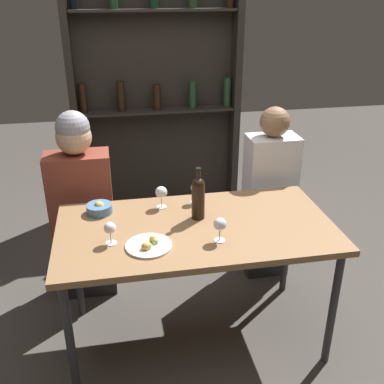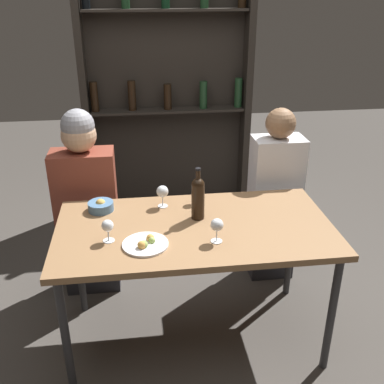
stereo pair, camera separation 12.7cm
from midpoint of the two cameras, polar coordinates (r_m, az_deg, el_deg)
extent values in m
plane|color=#47423D|center=(2.93, -0.86, -17.72)|extent=(10.00, 10.00, 0.00)
cube|color=olive|center=(2.47, -0.97, -4.70)|extent=(1.51, 0.79, 0.04)
cylinder|color=#2D2D30|center=(2.43, -16.71, -17.99)|extent=(0.04, 0.04, 0.74)
cylinder|color=#2D2D30|center=(2.62, 16.09, -14.15)|extent=(0.04, 0.04, 0.74)
cylinder|color=#2D2D30|center=(2.96, -15.65, -9.10)|extent=(0.04, 0.04, 0.74)
cylinder|color=#2D2D30|center=(3.12, 10.81, -6.61)|extent=(0.04, 0.04, 0.74)
cube|color=#28231E|center=(4.16, -5.49, 10.82)|extent=(1.43, 0.02, 1.93)
cube|color=#28231E|center=(4.06, -15.56, 9.66)|extent=(0.06, 0.18, 1.93)
cube|color=#28231E|center=(4.19, 4.61, 10.93)|extent=(0.06, 0.18, 1.93)
cube|color=#28231E|center=(4.07, -5.34, 10.24)|extent=(1.35, 0.18, 0.02)
cylinder|color=black|center=(4.03, -14.61, 11.45)|extent=(0.07, 0.07, 0.26)
cylinder|color=black|center=(4.02, -9.93, 11.86)|extent=(0.07, 0.07, 0.26)
cylinder|color=black|center=(4.03, -5.38, 11.90)|extent=(0.07, 0.07, 0.22)
cylinder|color=#19381E|center=(4.07, -0.85, 12.23)|extent=(0.07, 0.07, 0.24)
cylinder|color=#19381E|center=(4.14, 3.58, 12.54)|extent=(0.07, 0.07, 0.26)
cube|color=#28231E|center=(3.94, -5.85, 22.02)|extent=(1.35, 0.18, 0.02)
cylinder|color=black|center=(2.50, -0.67, -1.22)|extent=(0.07, 0.07, 0.21)
sphere|color=black|center=(2.45, -0.68, 0.94)|extent=(0.07, 0.07, 0.07)
cylinder|color=black|center=(2.44, -0.69, 1.86)|extent=(0.03, 0.03, 0.09)
cylinder|color=black|center=(2.42, -0.69, 2.92)|extent=(0.03, 0.03, 0.01)
cylinder|color=silver|center=(2.36, -11.75, -6.38)|extent=(0.06, 0.06, 0.00)
cylinder|color=silver|center=(2.34, -11.83, -5.61)|extent=(0.01, 0.01, 0.07)
sphere|color=silver|center=(2.31, -11.94, -4.51)|extent=(0.06, 0.06, 0.06)
cylinder|color=silver|center=(2.33, 1.94, -6.18)|extent=(0.06, 0.06, 0.00)
cylinder|color=silver|center=(2.31, 1.95, -5.33)|extent=(0.01, 0.01, 0.08)
sphere|color=silver|center=(2.28, 1.97, -4.12)|extent=(0.07, 0.07, 0.07)
cylinder|color=silver|center=(2.67, -5.24, -1.89)|extent=(0.06, 0.06, 0.00)
cylinder|color=silver|center=(2.66, -5.27, -1.14)|extent=(0.01, 0.01, 0.07)
sphere|color=silver|center=(2.63, -5.32, -0.03)|extent=(0.07, 0.07, 0.07)
cylinder|color=silver|center=(2.72, -0.91, -1.30)|extent=(0.06, 0.06, 0.00)
cylinder|color=silver|center=(2.70, -0.91, -0.53)|extent=(0.01, 0.01, 0.08)
sphere|color=silver|center=(2.68, -0.92, 0.50)|extent=(0.06, 0.06, 0.06)
cylinder|color=white|center=(2.29, -7.12, -6.80)|extent=(0.24, 0.24, 0.01)
sphere|color=gold|center=(2.25, -7.52, -6.90)|extent=(0.05, 0.05, 0.05)
sphere|color=#99B256|center=(2.29, -6.28, -6.29)|extent=(0.03, 0.03, 0.03)
sphere|color=#99B256|center=(2.26, -7.31, -6.83)|extent=(0.04, 0.04, 0.04)
sphere|color=gold|center=(2.31, -6.52, -5.98)|extent=(0.04, 0.04, 0.04)
cylinder|color=#4C7299|center=(2.65, -13.04, -2.10)|extent=(0.15, 0.15, 0.05)
sphere|color=gold|center=(2.65, -13.07, -1.76)|extent=(0.06, 0.06, 0.06)
cube|color=#26262B|center=(3.26, -14.14, -8.56)|extent=(0.36, 0.22, 0.45)
cube|color=brown|center=(3.01, -15.16, -0.43)|extent=(0.40, 0.22, 0.57)
sphere|color=tan|center=(2.87, -16.04, 6.70)|extent=(0.22, 0.22, 0.22)
sphere|color=gray|center=(2.85, -16.18, 7.85)|extent=(0.21, 0.21, 0.21)
cube|color=#26262B|center=(3.39, 8.20, -6.49)|extent=(0.31, 0.22, 0.45)
cube|color=white|center=(3.15, 8.78, 1.72)|extent=(0.34, 0.22, 0.61)
sphere|color=#8C6647|center=(3.01, 9.28, 8.77)|extent=(0.20, 0.20, 0.20)
camera|label=1|loc=(0.06, -91.46, -0.69)|focal=42.00mm
camera|label=2|loc=(0.06, 88.54, 0.69)|focal=42.00mm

